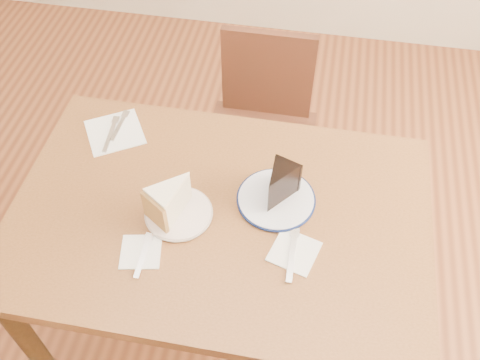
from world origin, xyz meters
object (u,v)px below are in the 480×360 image
(chair_far, at_px, (261,132))
(plate_cream, at_px, (179,214))
(table, at_px, (220,232))
(chocolate_cake, at_px, (278,187))
(carrot_cake, at_px, (174,198))
(plate_navy, at_px, (276,199))

(chair_far, bearing_deg, plate_cream, 77.24)
(chair_far, xyz_separation_m, plate_cream, (-0.14, -0.64, 0.28))
(table, relative_size, chocolate_cake, 10.55)
(table, height_order, carrot_cake, carrot_cake)
(table, distance_m, plate_navy, 0.20)
(table, relative_size, plate_navy, 5.46)
(table, height_order, chocolate_cake, chocolate_cake)
(chocolate_cake, bearing_deg, chair_far, -56.83)
(table, relative_size, chair_far, 1.41)
(chocolate_cake, bearing_deg, carrot_cake, 38.29)
(carrot_cake, bearing_deg, chair_far, 110.33)
(chocolate_cake, bearing_deg, plate_navy, -13.93)
(chair_far, height_order, chocolate_cake, chocolate_cake)
(plate_navy, bearing_deg, chair_far, 102.67)
(plate_cream, relative_size, carrot_cake, 1.46)
(table, xyz_separation_m, plate_cream, (-0.11, -0.03, 0.10))
(table, relative_size, plate_cream, 6.48)
(carrot_cake, bearing_deg, table, 42.91)
(chair_far, distance_m, plate_cream, 0.71)
(chair_far, height_order, carrot_cake, carrot_cake)
(carrot_cake, bearing_deg, plate_cream, -5.39)
(plate_cream, bearing_deg, chair_far, 77.33)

